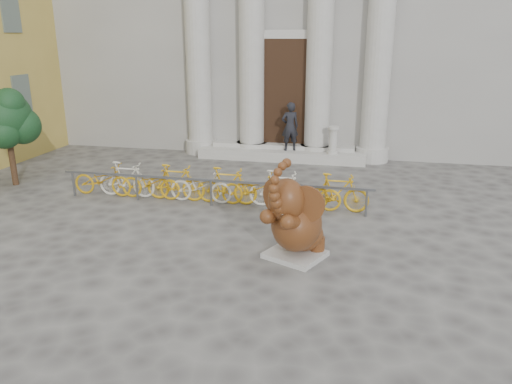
% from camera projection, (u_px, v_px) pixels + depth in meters
% --- Properties ---
extents(ground, '(80.00, 80.00, 0.00)m').
position_uv_depth(ground, '(201.00, 274.00, 9.43)').
color(ground, '#474442').
rests_on(ground, ground).
extents(entrance_steps, '(6.00, 1.20, 0.36)m').
position_uv_depth(entrance_steps, '(282.00, 154.00, 18.14)').
color(entrance_steps, '#A8A59E').
rests_on(entrance_steps, ground).
extents(elephant_statue, '(1.46, 1.69, 2.13)m').
position_uv_depth(elephant_statue, '(295.00, 222.00, 9.92)').
color(elephant_statue, '#A8A59E').
rests_on(elephant_statue, ground).
extents(bike_rack, '(8.42, 0.53, 1.00)m').
position_uv_depth(bike_rack, '(213.00, 185.00, 13.32)').
color(bike_rack, slate).
rests_on(bike_rack, ground).
extents(tree, '(1.67, 1.53, 2.90)m').
position_uv_depth(tree, '(6.00, 118.00, 14.46)').
color(tree, '#332114').
rests_on(tree, ground).
extents(pedestrian, '(0.74, 0.63, 1.72)m').
position_uv_depth(pedestrian, '(290.00, 127.00, 17.68)').
color(pedestrian, black).
rests_on(pedestrian, entrance_steps).
extents(balustrade_post, '(0.39, 0.39, 0.96)m').
position_uv_depth(balustrade_post, '(333.00, 141.00, 17.31)').
color(balustrade_post, '#A8A59E').
rests_on(balustrade_post, entrance_steps).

